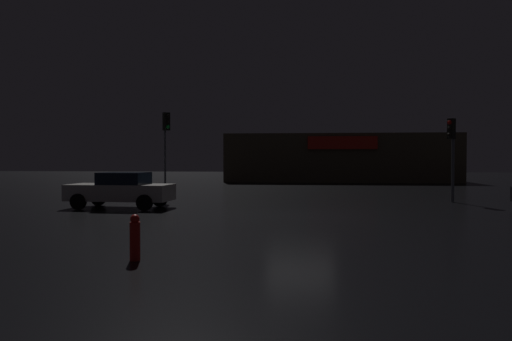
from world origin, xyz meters
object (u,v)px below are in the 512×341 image
at_px(store_building, 339,158).
at_px(traffic_signal_cross_left, 452,143).
at_px(fire_hydrant, 135,238).
at_px(traffic_signal_opposite, 166,133).
at_px(car_near, 121,190).

xyz_separation_m(store_building, traffic_signal_cross_left, (3.92, -22.38, 0.71)).
bearing_deg(fire_hydrant, traffic_signal_cross_left, 54.79).
relative_size(traffic_signal_opposite, traffic_signal_cross_left, 1.12).
bearing_deg(store_building, car_near, -112.52).
relative_size(store_building, car_near, 4.61).
bearing_deg(traffic_signal_cross_left, store_building, 99.93).
relative_size(car_near, fire_hydrant, 4.65).
xyz_separation_m(traffic_signal_opposite, traffic_signal_cross_left, (14.42, -0.73, -0.59)).
bearing_deg(car_near, store_building, 67.48).
xyz_separation_m(store_building, traffic_signal_opposite, (-10.50, -21.65, 1.30)).
bearing_deg(traffic_signal_opposite, traffic_signal_cross_left, -2.91).
bearing_deg(traffic_signal_opposite, fire_hydrant, -76.55).
bearing_deg(traffic_signal_cross_left, traffic_signal_opposite, 177.09).
distance_m(traffic_signal_opposite, car_near, 5.75).
relative_size(traffic_signal_opposite, car_near, 1.01).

